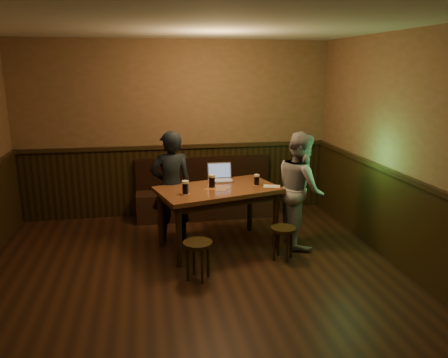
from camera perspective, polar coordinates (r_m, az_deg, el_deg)
room at (r=4.43m, az=-3.53°, el=-1.05°), size 5.04×6.04×2.84m
bench at (r=7.13m, az=-2.52°, el=-2.44°), size 2.20×0.50×0.95m
pub_table at (r=5.79m, az=-0.80°, el=-2.21°), size 1.73×1.27×0.84m
stool_left at (r=5.04m, az=-3.45°, el=-9.16°), size 0.41×0.41×0.45m
stool_right at (r=5.58m, az=7.73°, el=-7.10°), size 0.37×0.37×0.43m
pint_left at (r=5.48m, az=-5.06°, el=-1.09°), size 0.11×0.11×0.17m
pint_mid at (r=5.76m, az=-1.59°, el=-0.27°), size 0.11×0.11×0.18m
pint_right at (r=5.89m, az=4.29°, el=-0.09°), size 0.10×0.10×0.15m
laptop at (r=6.12m, az=-0.50°, el=0.39°), size 0.34×0.28×0.24m
menu at (r=5.86m, az=6.25°, el=-0.94°), size 0.26×0.22×0.00m
person_suit at (r=6.02m, az=-6.90°, el=-1.06°), size 0.60×0.43×1.56m
person_grey at (r=5.99m, az=9.93°, el=-1.28°), size 0.62×0.78×1.56m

